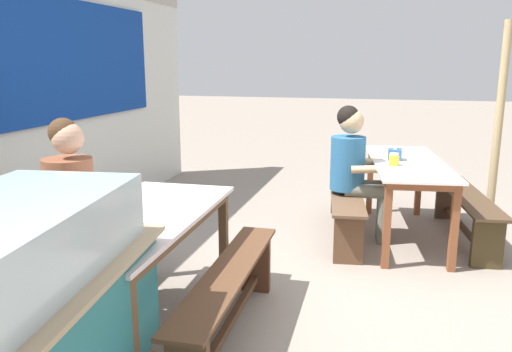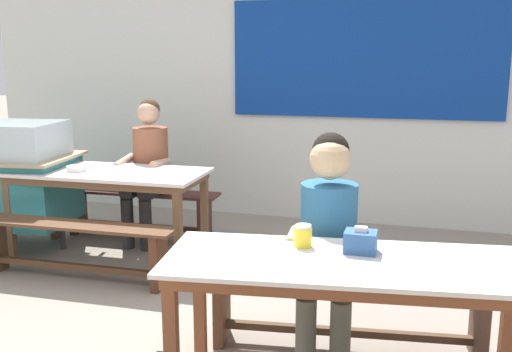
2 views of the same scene
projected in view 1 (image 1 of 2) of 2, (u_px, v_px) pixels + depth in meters
ground_plane at (354, 282)px, 3.99m from camera, size 40.00×40.00×0.00m
backdrop_wall at (19, 96)px, 4.46m from camera, size 6.73×0.23×2.62m
dining_table_far at (140, 227)px, 3.15m from camera, size 1.69×0.77×0.76m
dining_table_near at (407, 169)px, 4.85m from camera, size 1.83×0.87×0.76m
bench_far_back at (63, 276)px, 3.36m from camera, size 1.57×0.33×0.45m
bench_far_front at (229, 294)px, 3.10m from camera, size 1.65×0.29×0.45m
bench_near_back at (345, 205)px, 5.00m from camera, size 1.75×0.51×0.45m
bench_near_front at (466, 210)px, 4.86m from camera, size 1.65×0.51×0.45m
food_cart at (17, 317)px, 2.08m from camera, size 1.80×1.02×1.14m
person_center_facing at (79, 205)px, 3.38m from camera, size 0.43×0.55×1.32m
person_right_near_table at (355, 164)px, 4.78m from camera, size 0.46×0.57×1.28m
tissue_box at (395, 154)px, 4.88m from camera, size 0.15×0.13×0.13m
condiment_jar at (394, 159)px, 4.61m from camera, size 0.09×0.09×0.11m
soup_bowl at (134, 225)px, 2.88m from camera, size 0.17×0.17×0.04m
wooden_support_post at (498, 126)px, 5.15m from camera, size 0.08×0.08×2.07m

